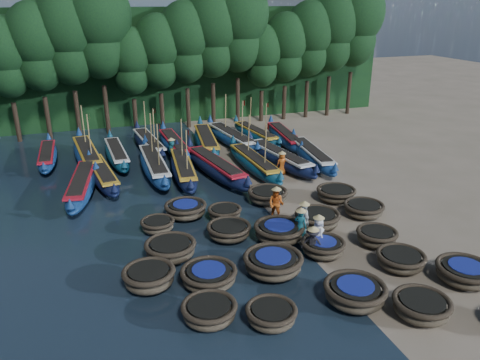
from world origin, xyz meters
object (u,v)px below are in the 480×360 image
object	(u,v)px
coracle_19	(364,209)
long_boat_8	(312,155)
coracle_5	(209,311)
coracle_17	(279,231)
long_boat_14	(206,141)
fisherman_4	(304,219)
coracle_24	(336,194)
coracle_11	(209,276)
fisherman_2	(276,203)
long_boat_3	(154,165)
coracle_6	(271,315)
coracle_16	(229,231)
coracle_12	(273,263)
coracle_20	(158,225)
long_boat_5	(215,167)
long_boat_17	(285,137)
coracle_9	(465,272)
long_boat_16	(256,134)
coracle_18	(317,219)
long_boat_4	(183,169)
coracle_23	(268,195)
coracle_7	(355,293)
fisherman_1	(301,224)
coracle_8	(401,260)
long_boat_13	(174,145)
fisherman_0	(318,232)
long_boat_7	(279,158)
fisherman_6	(282,162)
coracle_22	(225,213)
long_boat_12	(149,144)
long_boat_9	(47,156)
long_boat_10	(87,155)
long_boat_15	(232,138)
coracle_21	(186,209)
coracle_14	(377,237)
long_boat_6	(254,163)
long_boat_11	(117,154)
fisherman_5	(172,149)
coracle_13	(323,247)
coracle_3	(421,307)

from	to	relation	value
coracle_19	long_boat_8	world-z (taller)	long_boat_8
coracle_5	coracle_17	xyz separation A→B (m)	(4.68, 4.64, 0.06)
coracle_17	long_boat_14	size ratio (longest dim) A/B	0.27
fisherman_4	coracle_24	bearing A→B (deg)	135.88
coracle_11	fisherman_2	bearing A→B (deg)	43.52
coracle_19	long_boat_3	distance (m)	13.57
coracle_6	coracle_16	xyz separation A→B (m)	(0.54, 6.47, 0.01)
coracle_24	coracle_12	bearing A→B (deg)	-137.41
coracle_20	long_boat_5	distance (m)	8.14
long_boat_17	coracle_9	bearing A→B (deg)	-87.00
long_boat_16	coracle_11	bearing A→B (deg)	-123.13
coracle_18	long_boat_4	distance (m)	10.23
coracle_20	coracle_16	bearing A→B (deg)	-30.34
coracle_9	long_boat_8	bearing A→B (deg)	86.19
coracle_11	coracle_23	bearing A→B (deg)	51.93
coracle_7	long_boat_16	xyz separation A→B (m)	(4.26, 21.39, 0.05)
fisherman_1	coracle_8	bearing A→B (deg)	-176.80
long_boat_13	fisherman_0	world-z (taller)	fisherman_0
long_boat_4	long_boat_7	xyz separation A→B (m)	(6.62, -0.06, 0.03)
coracle_12	fisherman_6	distance (m)	11.77
coracle_23	long_boat_13	size ratio (longest dim) A/B	0.30
coracle_23	long_boat_3	xyz separation A→B (m)	(-5.18, 6.69, 0.15)
coracle_23	long_boat_4	bearing A→B (deg)	122.51
coracle_7	coracle_17	xyz separation A→B (m)	(-0.69, 5.40, 0.01)
coracle_22	coracle_12	bearing A→B (deg)	-85.97
coracle_9	long_boat_12	world-z (taller)	long_boat_12
long_boat_14	coracle_19	bearing A→B (deg)	-63.40
long_boat_9	long_boat_16	xyz separation A→B (m)	(15.60, 0.41, 0.03)
coracle_5	fisherman_4	bearing A→B (deg)	38.03
long_boat_10	fisherman_1	size ratio (longest dim) A/B	4.75
coracle_17	coracle_18	bearing A→B (deg)	16.52
long_boat_9	fisherman_6	distance (m)	16.21
long_boat_7	long_boat_15	distance (m)	5.87
long_boat_14	fisherman_2	world-z (taller)	fisherman_2
coracle_6	coracle_21	world-z (taller)	coracle_21
coracle_14	long_boat_6	xyz separation A→B (m)	(-1.79, 11.19, 0.13)
coracle_14	coracle_18	xyz separation A→B (m)	(-1.70, 2.56, 0.01)
long_boat_6	long_boat_11	xyz separation A→B (m)	(-8.35, 5.00, -0.04)
fisherman_1	fisherman_5	size ratio (longest dim) A/B	1.06
long_boat_6	long_boat_16	distance (m)	7.17
coracle_12	coracle_13	size ratio (longest dim) A/B	1.24
long_boat_8	long_boat_15	size ratio (longest dim) A/B	0.94
long_boat_13	coracle_12	bearing A→B (deg)	-89.69
long_boat_6	long_boat_14	bearing A→B (deg)	104.05
coracle_9	coracle_12	xyz separation A→B (m)	(-6.98, 3.10, 0.04)
coracle_3	coracle_6	distance (m)	5.36
coracle_3	coracle_13	distance (m)	5.13
long_boat_5	long_boat_14	distance (m)	5.87
coracle_3	fisherman_2	xyz separation A→B (m)	(-1.74, 9.00, 0.48)
coracle_23	long_boat_8	distance (m)	7.63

